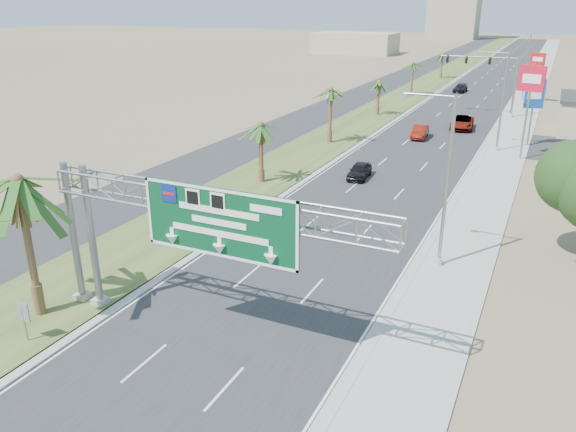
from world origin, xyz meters
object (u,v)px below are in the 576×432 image
(car_left_lane, at_px, (360,171))
(car_mid_lane, at_px, (420,132))
(car_far, at_px, (460,88))
(palm_near, at_px, (17,181))
(car_right_lane, at_px, (462,123))
(pole_sign_red_far, at_px, (537,63))
(pole_sign_blue, at_px, (534,96))
(pole_sign_red_near, at_px, (531,85))
(sign_gantry, at_px, (193,213))
(signal_mast, at_px, (499,80))

(car_left_lane, bearing_deg, car_mid_lane, 81.72)
(car_left_lane, xyz_separation_m, car_far, (-0.42, 55.85, -0.01))
(palm_near, relative_size, car_mid_lane, 1.92)
(car_right_lane, xyz_separation_m, car_far, (-5.19, 30.92, -0.12))
(car_left_lane, bearing_deg, pole_sign_red_far, 72.79)
(car_right_lane, xyz_separation_m, pole_sign_blue, (7.82, -5.79, 4.51))
(car_mid_lane, height_order, pole_sign_red_near, pole_sign_red_near)
(sign_gantry, distance_m, pole_sign_red_near, 41.20)
(sign_gantry, bearing_deg, pole_sign_red_far, 82.47)
(pole_sign_blue, bearing_deg, car_right_lane, 143.46)
(car_left_lane, xyz_separation_m, pole_sign_blue, (12.58, 19.14, 4.62))
(car_left_lane, xyz_separation_m, car_right_lane, (4.76, 24.93, 0.11))
(sign_gantry, relative_size, car_far, 3.64)
(signal_mast, distance_m, car_far, 22.59)
(car_far, bearing_deg, car_mid_lane, -84.46)
(car_far, distance_m, pole_sign_red_near, 45.43)
(car_right_lane, distance_m, pole_sign_red_near, 15.73)
(car_mid_lane, relative_size, pole_sign_blue, 0.60)
(pole_sign_red_near, height_order, pole_sign_red_far, pole_sign_red_near)
(pole_sign_blue, bearing_deg, pole_sign_red_near, -92.32)
(sign_gantry, relative_size, car_right_lane, 2.96)
(signal_mast, xyz_separation_m, car_right_lane, (-2.75, -10.19, -4.06))
(car_left_lane, distance_m, car_far, 55.85)
(signal_mast, relative_size, car_far, 2.23)
(signal_mast, relative_size, car_left_lane, 2.60)
(signal_mast, height_order, car_left_lane, signal_mast)
(pole_sign_red_near, relative_size, pole_sign_blue, 1.27)
(car_far, relative_size, pole_sign_red_far, 0.60)
(car_right_lane, bearing_deg, signal_mast, 69.12)
(pole_sign_blue, bearing_deg, car_mid_lane, -173.28)
(palm_near, height_order, signal_mast, palm_near)
(palm_near, bearing_deg, car_right_lane, 77.80)
(sign_gantry, height_order, car_far, sign_gantry)
(car_mid_lane, xyz_separation_m, pole_sign_red_far, (10.09, 31.44, 5.28))
(signal_mast, bearing_deg, pole_sign_red_far, 74.84)
(car_left_lane, bearing_deg, pole_sign_blue, 52.44)
(pole_sign_blue, bearing_deg, car_left_lane, -123.32)
(sign_gantry, xyz_separation_m, car_mid_lane, (-0.02, 44.73, -5.34))
(car_far, bearing_deg, pole_sign_red_near, -70.51)
(car_left_lane, bearing_deg, car_far, 86.19)
(sign_gantry, distance_m, car_right_lane, 52.24)
(signal_mast, relative_size, pole_sign_red_near, 1.12)
(palm_near, xyz_separation_m, signal_mast, (14.37, 63.97, -2.08))
(sign_gantry, distance_m, pole_sign_blue, 47.44)
(sign_gantry, xyz_separation_m, palm_near, (-8.14, -1.93, 0.87))
(sign_gantry, height_order, pole_sign_red_far, pole_sign_red_far)
(car_left_lane, distance_m, pole_sign_red_near, 18.92)
(pole_sign_red_near, distance_m, pole_sign_red_far, 36.53)
(sign_gantry, relative_size, pole_sign_blue, 2.31)
(signal_mast, bearing_deg, sign_gantry, -95.74)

